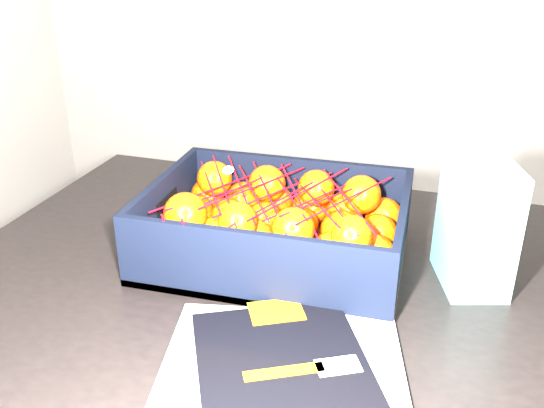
% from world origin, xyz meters
% --- Properties ---
extents(table, '(1.23, 0.85, 0.75)m').
position_xyz_m(table, '(-0.30, 0.24, 0.65)').
color(table, black).
rests_on(table, ground).
extents(magazine_stack, '(0.36, 0.34, 0.02)m').
position_xyz_m(magazine_stack, '(-0.30, -0.00, 0.76)').
color(magazine_stack, silver).
rests_on(magazine_stack, table).
extents(produce_crate, '(0.42, 0.31, 0.12)m').
position_xyz_m(produce_crate, '(-0.38, 0.30, 0.79)').
color(produce_crate, '#8D5F41').
rests_on(produce_crate, table).
extents(clementine_heap, '(0.40, 0.29, 0.12)m').
position_xyz_m(clementine_heap, '(-0.38, 0.30, 0.81)').
color(clementine_heap, '#FF4C05').
rests_on(clementine_heap, produce_crate).
extents(mesh_net, '(0.35, 0.28, 0.09)m').
position_xyz_m(mesh_net, '(-0.39, 0.29, 0.86)').
color(mesh_net, red).
rests_on(mesh_net, clementine_heap).
extents(retail_carton, '(0.12, 0.15, 0.20)m').
position_xyz_m(retail_carton, '(-0.07, 0.30, 0.85)').
color(retail_carton, silver).
rests_on(retail_carton, table).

